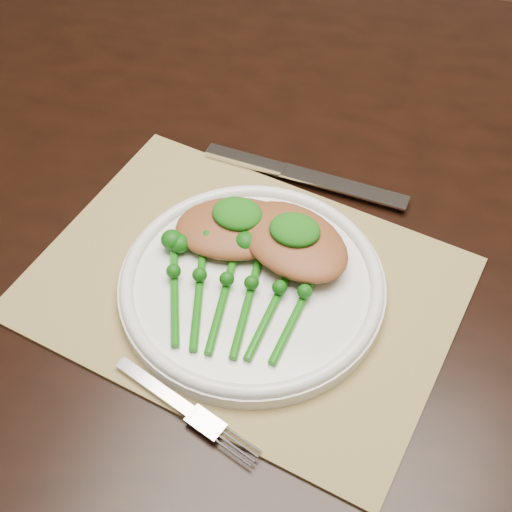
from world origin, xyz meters
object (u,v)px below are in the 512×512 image
(dining_table, at_px, (299,364))
(broccolini_bundle, at_px, (235,301))
(dinner_plate, at_px, (252,283))
(placemat, at_px, (244,287))
(chicken_fillet_left, at_px, (235,228))

(dining_table, relative_size, broccolini_bundle, 9.50)
(dinner_plate, height_order, broccolini_bundle, broccolini_bundle)
(dining_table, xyz_separation_m, dinner_plate, (-0.02, -0.16, 0.39))
(broccolini_bundle, bearing_deg, dining_table, 74.50)
(dinner_plate, distance_m, broccolini_bundle, 0.03)
(placemat, xyz_separation_m, chicken_fillet_left, (-0.02, 0.05, 0.03))
(placemat, distance_m, broccolini_bundle, 0.04)
(dinner_plate, xyz_separation_m, chicken_fillet_left, (-0.03, 0.05, 0.02))
(placemat, height_order, broccolini_bundle, broccolini_bundle)
(chicken_fillet_left, bearing_deg, placemat, -80.19)
(placemat, bearing_deg, dinner_plate, -7.15)
(placemat, xyz_separation_m, broccolini_bundle, (0.00, -0.03, 0.02))
(chicken_fillet_left, bearing_deg, dining_table, 45.12)
(dining_table, bearing_deg, placemat, -104.92)
(chicken_fillet_left, distance_m, broccolini_bundle, 0.09)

